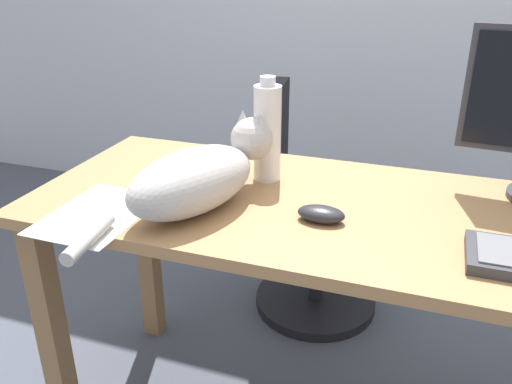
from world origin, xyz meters
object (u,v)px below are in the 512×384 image
(office_chair, at_px, (306,221))
(cat, at_px, (199,176))
(computer_mouse, at_px, (321,214))
(water_bottle, at_px, (267,132))

(office_chair, relative_size, cat, 1.56)
(cat, relative_size, computer_mouse, 5.20)
(cat, xyz_separation_m, water_bottle, (0.10, 0.22, 0.05))
(computer_mouse, xyz_separation_m, water_bottle, (-0.20, 0.20, 0.11))
(water_bottle, bearing_deg, computer_mouse, -45.62)
(computer_mouse, height_order, water_bottle, water_bottle)
(cat, bearing_deg, computer_mouse, 4.44)
(office_chair, xyz_separation_m, water_bottle, (-0.00, -0.50, 0.51))
(office_chair, relative_size, water_bottle, 3.20)
(cat, height_order, computer_mouse, cat)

